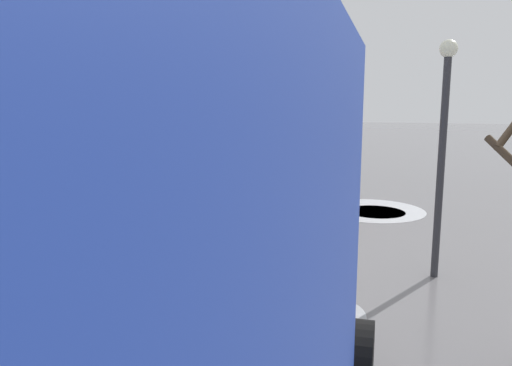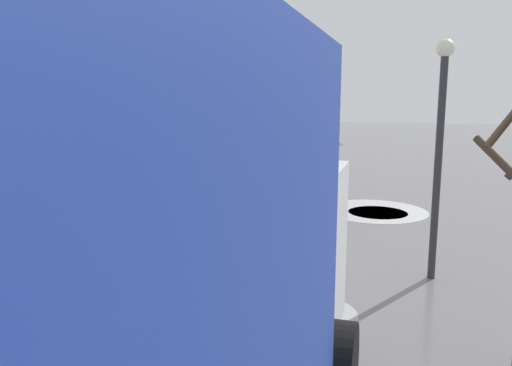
# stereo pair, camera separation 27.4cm
# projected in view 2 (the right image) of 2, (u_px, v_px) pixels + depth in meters

# --- Properties ---
(ground_plane) EXTENTS (90.00, 90.00, 0.00)m
(ground_plane) POSITION_uv_depth(u_px,v_px,m) (284.00, 225.00, 11.79)
(ground_plane) COLOR slate
(slush_patch_near_cluster) EXTENTS (1.49, 1.49, 0.01)m
(slush_patch_near_cluster) POSITION_uv_depth(u_px,v_px,m) (304.00, 314.00, 7.00)
(slush_patch_near_cluster) COLOR #999BA0
(slush_patch_near_cluster) RESTS_ON ground
(slush_patch_under_van) EXTENTS (2.81, 2.81, 0.01)m
(slush_patch_under_van) POSITION_uv_depth(u_px,v_px,m) (373.00, 211.00, 13.21)
(slush_patch_under_van) COLOR #ADAFB5
(slush_patch_under_van) RESTS_ON ground
(slush_patch_mid_street) EXTENTS (1.52, 1.52, 0.01)m
(slush_patch_mid_street) POSITION_uv_depth(u_px,v_px,m) (378.00, 212.00, 13.01)
(slush_patch_mid_street) COLOR #ADAFB5
(slush_patch_mid_street) RESTS_ON ground
(slush_patch_far_side) EXTENTS (1.93, 1.93, 0.01)m
(slush_patch_far_side) POSITION_uv_depth(u_px,v_px,m) (147.00, 280.00, 8.29)
(slush_patch_far_side) COLOR silver
(slush_patch_far_side) RESTS_ON ground
(cargo_van_parked_right) EXTENTS (2.26, 5.37, 2.60)m
(cargo_van_parked_right) POSITION_uv_depth(u_px,v_px,m) (133.00, 166.00, 13.01)
(cargo_van_parked_right) COLOR white
(cargo_van_parked_right) RESTS_ON ground
(shopping_cart_vendor) EXTENTS (0.76, 0.94, 1.02)m
(shopping_cart_vendor) POSITION_uv_depth(u_px,v_px,m) (278.00, 198.00, 12.00)
(shopping_cart_vendor) COLOR #B2B2B7
(shopping_cart_vendor) RESTS_ON ground
(hand_dolly_boxes) EXTENTS (0.71, 0.83, 1.32)m
(hand_dolly_boxes) POSITION_uv_depth(u_px,v_px,m) (244.00, 192.00, 12.22)
(hand_dolly_boxes) COLOR #515156
(hand_dolly_boxes) RESTS_ON ground
(pedestrian_pink_side) EXTENTS (1.04, 1.04, 2.15)m
(pedestrian_pink_side) POSITION_uv_depth(u_px,v_px,m) (314.00, 151.00, 12.91)
(pedestrian_pink_side) COLOR black
(pedestrian_pink_side) RESTS_ON ground
(pedestrian_black_side) EXTENTS (1.04, 1.04, 2.15)m
(pedestrian_black_side) POSITION_uv_depth(u_px,v_px,m) (321.00, 158.00, 11.53)
(pedestrian_black_side) COLOR black
(pedestrian_black_side) RESTS_ON ground
(pedestrian_white_side) EXTENTS (1.04, 1.04, 2.15)m
(pedestrian_white_side) POSITION_uv_depth(u_px,v_px,m) (267.00, 161.00, 10.88)
(pedestrian_white_side) COLOR black
(pedestrian_white_side) RESTS_ON ground
(pedestrian_far_side) EXTENTS (1.04, 1.04, 2.15)m
(pedestrian_far_side) POSITION_uv_depth(u_px,v_px,m) (274.00, 152.00, 12.85)
(pedestrian_far_side) COLOR black
(pedestrian_far_side) RESTS_ON ground
(street_lamp) EXTENTS (0.28, 0.28, 3.86)m
(street_lamp) POSITION_uv_depth(u_px,v_px,m) (440.00, 136.00, 7.98)
(street_lamp) COLOR #2D2D33
(street_lamp) RESTS_ON ground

